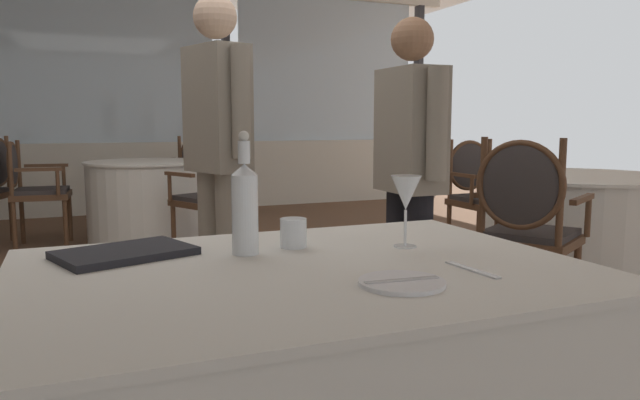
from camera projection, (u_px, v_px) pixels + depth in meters
ground_plane at (170, 324)px, 3.27m from camera, size 15.16×15.16×0.00m
window_wall_far at (111, 114)px, 7.13m from camera, size 9.02×0.14×2.98m
side_plate at (402, 283)px, 1.30m from camera, size 0.19×0.19×0.01m
butter_knife at (402, 280)px, 1.30m from camera, size 0.17×0.03×0.00m
dinner_fork at (472, 270)px, 1.43m from camera, size 0.03×0.18×0.00m
water_bottle at (245, 205)px, 1.59m from camera, size 0.07×0.07×0.33m
wine_glass at (406, 194)px, 1.68m from camera, size 0.09×0.09×0.20m
water_tumbler at (293, 233)px, 1.69m from camera, size 0.08×0.08×0.08m
menu_book at (125, 253)px, 1.58m from camera, size 0.38×0.31×0.02m
background_table_0 at (577, 229)px, 4.08m from camera, size 1.31×1.31×0.74m
dining_chair_0_0 at (526, 217)px, 3.19m from camera, size 0.63×0.65×1.01m
dining_chair_0_2 at (478, 187)px, 5.05m from camera, size 0.54×0.47×0.95m
background_table_1 at (148, 201)px, 5.55m from camera, size 1.11×1.11×0.74m
dining_chair_1_0 at (193, 172)px, 6.48m from camera, size 0.66×0.64×0.94m
dining_chair_1_1 at (31, 184)px, 5.24m from camera, size 0.50×0.57×0.93m
dining_chair_1_2 at (214, 189)px, 4.87m from camera, size 0.64×0.61×0.94m
diner_person_0 at (410, 166)px, 2.83m from camera, size 0.20×0.53×1.56m
diner_person_1 at (218, 144)px, 3.05m from camera, size 0.30×0.51×1.71m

